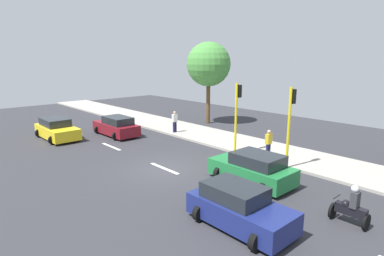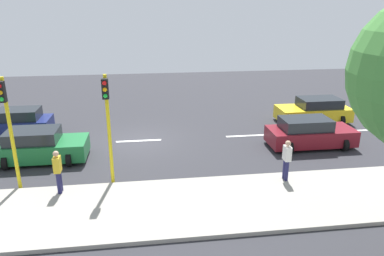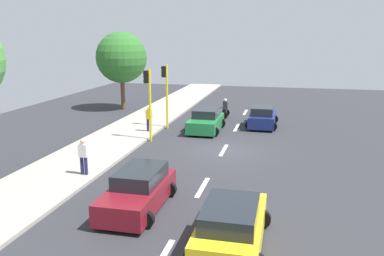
{
  "view_description": "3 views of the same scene",
  "coord_description": "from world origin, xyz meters",
  "px_view_note": "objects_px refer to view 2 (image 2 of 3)",
  "views": [
    {
      "loc": [
        -10.14,
        -13.48,
        5.98
      ],
      "look_at": [
        3.35,
        1.43,
        1.56
      ],
      "focal_mm": 30.06,
      "sensor_mm": 36.0,
      "label": 1
    },
    {
      "loc": [
        18.42,
        0.43,
        6.98
      ],
      "look_at": [
        2.03,
        2.62,
        1.3
      ],
      "focal_mm": 33.97,
      "sensor_mm": 36.0,
      "label": 2
    },
    {
      "loc": [
        -3.36,
        22.39,
        6.51
      ],
      "look_at": [
        1.45,
        1.83,
        1.65
      ],
      "focal_mm": 38.14,
      "sensor_mm": 36.0,
      "label": 3
    }
  ],
  "objects_px": {
    "pedestrian_by_tree": "(287,159)",
    "traffic_light_midblock": "(8,119)",
    "car_dark_blue": "(15,123)",
    "car_green": "(40,146)",
    "car_maroon": "(309,133)",
    "traffic_light_corner": "(108,116)",
    "car_yellow_cab": "(314,111)",
    "pedestrian_near_signal": "(58,170)"
  },
  "relations": [
    {
      "from": "pedestrian_by_tree",
      "to": "traffic_light_midblock",
      "type": "distance_m",
      "value": 10.82
    },
    {
      "from": "pedestrian_by_tree",
      "to": "car_dark_blue",
      "type": "bearing_deg",
      "value": -120.08
    },
    {
      "from": "car_dark_blue",
      "to": "traffic_light_midblock",
      "type": "distance_m",
      "value": 7.27
    },
    {
      "from": "car_dark_blue",
      "to": "car_green",
      "type": "relative_size",
      "value": 0.95
    },
    {
      "from": "car_maroon",
      "to": "traffic_light_corner",
      "type": "height_order",
      "value": "traffic_light_corner"
    },
    {
      "from": "traffic_light_corner",
      "to": "car_maroon",
      "type": "bearing_deg",
      "value": 106.72
    },
    {
      "from": "car_yellow_cab",
      "to": "car_dark_blue",
      "type": "bearing_deg",
      "value": -89.52
    },
    {
      "from": "car_yellow_cab",
      "to": "traffic_light_corner",
      "type": "bearing_deg",
      "value": -60.2
    },
    {
      "from": "car_dark_blue",
      "to": "pedestrian_by_tree",
      "type": "bearing_deg",
      "value": 59.92
    },
    {
      "from": "car_dark_blue",
      "to": "car_green",
      "type": "distance_m",
      "value": 4.32
    },
    {
      "from": "car_green",
      "to": "car_dark_blue",
      "type": "bearing_deg",
      "value": -149.05
    },
    {
      "from": "pedestrian_near_signal",
      "to": "traffic_light_corner",
      "type": "xyz_separation_m",
      "value": [
        -0.66,
        1.91,
        1.87
      ]
    },
    {
      "from": "car_maroon",
      "to": "pedestrian_by_tree",
      "type": "bearing_deg",
      "value": -36.11
    },
    {
      "from": "traffic_light_midblock",
      "to": "car_maroon",
      "type": "bearing_deg",
      "value": 102.33
    },
    {
      "from": "car_maroon",
      "to": "car_green",
      "type": "relative_size",
      "value": 1.06
    },
    {
      "from": "traffic_light_midblock",
      "to": "car_green",
      "type": "bearing_deg",
      "value": 177.58
    },
    {
      "from": "car_yellow_cab",
      "to": "traffic_light_midblock",
      "type": "height_order",
      "value": "traffic_light_midblock"
    },
    {
      "from": "car_dark_blue",
      "to": "traffic_light_corner",
      "type": "distance_m",
      "value": 9.01
    },
    {
      "from": "car_dark_blue",
      "to": "traffic_light_corner",
      "type": "relative_size",
      "value": 0.87
    },
    {
      "from": "car_yellow_cab",
      "to": "pedestrian_by_tree",
      "type": "height_order",
      "value": "pedestrian_by_tree"
    },
    {
      "from": "pedestrian_by_tree",
      "to": "traffic_light_midblock",
      "type": "height_order",
      "value": "traffic_light_midblock"
    },
    {
      "from": "car_dark_blue",
      "to": "car_maroon",
      "type": "distance_m",
      "value": 15.85
    },
    {
      "from": "car_yellow_cab",
      "to": "pedestrian_by_tree",
      "type": "relative_size",
      "value": 2.59
    },
    {
      "from": "car_dark_blue",
      "to": "pedestrian_by_tree",
      "type": "distance_m",
      "value": 14.71
    },
    {
      "from": "car_green",
      "to": "pedestrian_near_signal",
      "type": "xyz_separation_m",
      "value": [
        3.56,
        1.59,
        0.35
      ]
    },
    {
      "from": "car_dark_blue",
      "to": "car_yellow_cab",
      "type": "xyz_separation_m",
      "value": [
        -0.15,
        17.5,
        0.0
      ]
    },
    {
      "from": "traffic_light_corner",
      "to": "traffic_light_midblock",
      "type": "bearing_deg",
      "value": -90.0
    },
    {
      "from": "car_yellow_cab",
      "to": "car_green",
      "type": "bearing_deg",
      "value": -75.86
    },
    {
      "from": "car_green",
      "to": "pedestrian_by_tree",
      "type": "bearing_deg",
      "value": 70.75
    },
    {
      "from": "pedestrian_by_tree",
      "to": "traffic_light_corner",
      "type": "relative_size",
      "value": 0.38
    },
    {
      "from": "traffic_light_midblock",
      "to": "pedestrian_near_signal",
      "type": "bearing_deg",
      "value": 68.87
    },
    {
      "from": "car_yellow_cab",
      "to": "car_green",
      "type": "relative_size",
      "value": 1.06
    },
    {
      "from": "pedestrian_near_signal",
      "to": "car_dark_blue",
      "type": "bearing_deg",
      "value": -152.31
    },
    {
      "from": "car_yellow_cab",
      "to": "pedestrian_near_signal",
      "type": "distance_m",
      "value": 15.57
    },
    {
      "from": "car_yellow_cab",
      "to": "traffic_light_midblock",
      "type": "relative_size",
      "value": 0.97
    },
    {
      "from": "car_maroon",
      "to": "traffic_light_midblock",
      "type": "distance_m",
      "value": 13.81
    },
    {
      "from": "car_yellow_cab",
      "to": "car_maroon",
      "type": "distance_m",
      "value": 4.36
    },
    {
      "from": "car_green",
      "to": "pedestrian_near_signal",
      "type": "height_order",
      "value": "pedestrian_near_signal"
    },
    {
      "from": "car_dark_blue",
      "to": "car_green",
      "type": "xyz_separation_m",
      "value": [
        3.7,
        2.22,
        0.0
      ]
    },
    {
      "from": "pedestrian_near_signal",
      "to": "traffic_light_midblock",
      "type": "xyz_separation_m",
      "value": [
        -0.66,
        -1.71,
        1.87
      ]
    },
    {
      "from": "car_yellow_cab",
      "to": "car_green",
      "type": "distance_m",
      "value": 15.75
    },
    {
      "from": "car_dark_blue",
      "to": "car_green",
      "type": "bearing_deg",
      "value": 30.95
    }
  ]
}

